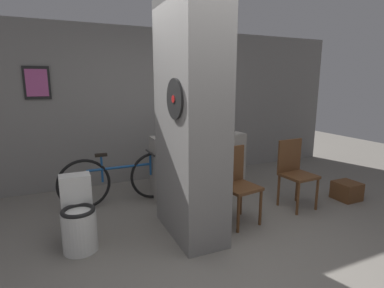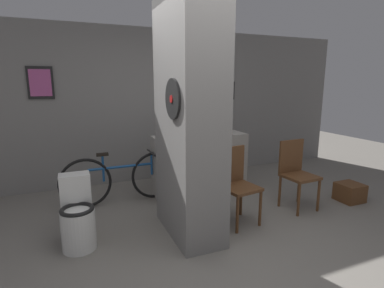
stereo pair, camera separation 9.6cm
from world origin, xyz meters
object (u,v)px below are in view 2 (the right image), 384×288
Objects in this scene: chair_by_doorway at (296,171)px; bottle_tall at (185,128)px; chair_near_pillar at (236,181)px; toilet at (78,217)px; bicycle at (122,178)px.

chair_by_doorway is 1.68m from bottle_tall.
bottle_tall is at bearing 94.83° from chair_near_pillar.
bicycle is (0.63, 1.01, 0.04)m from toilet.
bottle_tall is at bearing 30.62° from toilet.
bicycle is at bearing 150.76° from chair_by_doorway.
bottle_tall reaches higher than chair_near_pillar.
toilet is 0.80× the size of chair_near_pillar.
chair_by_doorway is at bearing -38.69° from bottle_tall.
bicycle is (-1.20, 1.14, -0.15)m from chair_near_pillar.
bicycle is at bearing 175.41° from bottle_tall.
toilet is 0.44× the size of bicycle.
toilet is 2.30× the size of bottle_tall.
chair_near_pillar and chair_by_doorway have the same top height.
toilet is 1.19m from bicycle.
bottle_tall is (-1.24, 1.00, 0.52)m from chair_by_doorway.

